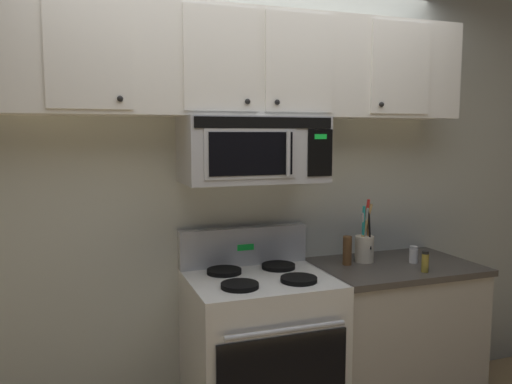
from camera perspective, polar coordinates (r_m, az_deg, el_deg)
back_wall at (r=3.01m, az=-1.91°, el=0.61°), size 5.20×0.10×2.70m
stove_range at (r=2.90m, az=0.46°, el=-17.72°), size 0.76×0.69×1.12m
over_range_microwave at (r=2.76m, az=-0.36°, el=4.77°), size 0.76×0.43×0.35m
upper_cabinets at (r=2.81m, az=-0.57°, el=13.99°), size 2.50×0.36×0.55m
counter_segment at (r=3.27m, az=14.90°, el=-15.36°), size 0.93×0.65×0.90m
utensil_crock_cream at (r=3.12m, az=12.05°, el=-5.74°), size 0.11×0.12×0.38m
salt_shaker at (r=3.18m, az=17.18°, el=-6.70°), size 0.05×0.05×0.10m
pepper_mill at (r=3.03m, az=10.16°, el=-6.45°), size 0.05×0.05×0.17m
spice_jar at (r=2.99m, az=18.37°, el=-7.40°), size 0.04×0.04×0.12m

